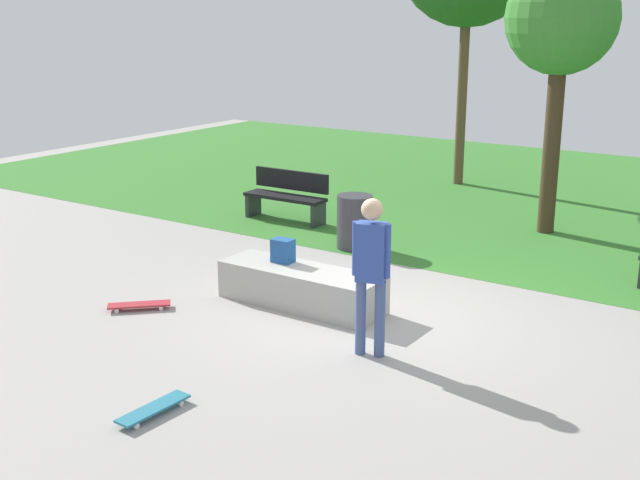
# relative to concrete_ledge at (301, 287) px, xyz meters

# --- Properties ---
(ground_plane) EXTENTS (28.00, 28.00, 0.00)m
(ground_plane) POSITION_rel_concrete_ledge_xyz_m (1.06, 0.13, -0.25)
(ground_plane) COLOR #9E9993
(grass_lawn) EXTENTS (26.60, 11.87, 0.01)m
(grass_lawn) POSITION_rel_concrete_ledge_xyz_m (1.06, 8.20, -0.25)
(grass_lawn) COLOR #387A2D
(grass_lawn) RESTS_ON ground_plane
(concrete_ledge) EXTENTS (2.26, 0.71, 0.50)m
(concrete_ledge) POSITION_rel_concrete_ledge_xyz_m (0.00, 0.00, 0.00)
(concrete_ledge) COLOR #A8A59E
(concrete_ledge) RESTS_ON ground_plane
(backpack_on_ledge) EXTENTS (0.29, 0.21, 0.32)m
(backpack_on_ledge) POSITION_rel_concrete_ledge_xyz_m (-0.37, 0.10, 0.41)
(backpack_on_ledge) COLOR #1E4C8C
(backpack_on_ledge) RESTS_ON concrete_ledge
(skater_performing_trick) EXTENTS (0.42, 0.28, 1.81)m
(skater_performing_trick) POSITION_rel_concrete_ledge_xyz_m (1.56, -0.88, 0.82)
(skater_performing_trick) COLOR #3F5184
(skater_performing_trick) RESTS_ON ground_plane
(skateboard_by_ledge) EXTENTS (0.72, 0.70, 0.08)m
(skateboard_by_ledge) POSITION_rel_concrete_ledge_xyz_m (-1.65, -1.32, -0.19)
(skateboard_by_ledge) COLOR #A5262D
(skateboard_by_ledge) RESTS_ON ground_plane
(skateboard_spare) EXTENTS (0.24, 0.81, 0.08)m
(skateboard_spare) POSITION_rel_concrete_ledge_xyz_m (0.56, -3.26, -0.19)
(skateboard_spare) COLOR teal
(skateboard_spare) RESTS_ON ground_plane
(park_bench_center_lawn) EXTENTS (1.61, 0.50, 0.91)m
(park_bench_center_lawn) POSITION_rel_concrete_ledge_xyz_m (-2.82, 3.54, 0.23)
(park_bench_center_lawn) COLOR black
(park_bench_center_lawn) RESTS_ON ground_plane
(tree_leaning_ash) EXTENTS (1.86, 1.86, 4.56)m
(tree_leaning_ash) POSITION_rel_concrete_ledge_xyz_m (1.43, 5.39, 3.30)
(tree_leaning_ash) COLOR #42301E
(tree_leaning_ash) RESTS_ON grass_lawn
(trash_bin) EXTENTS (0.58, 0.58, 0.88)m
(trash_bin) POSITION_rel_concrete_ledge_xyz_m (-0.82, 2.66, 0.19)
(trash_bin) COLOR #333338
(trash_bin) RESTS_ON ground_plane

